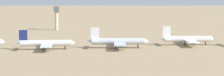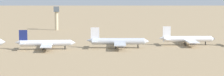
{
  "view_description": "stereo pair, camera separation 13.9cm",
  "coord_description": "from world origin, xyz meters",
  "views": [
    {
      "loc": [
        -39.35,
        -257.03,
        36.48
      ],
      "look_at": [
        -3.23,
        -0.89,
        6.0
      ],
      "focal_mm": 64.32,
      "sensor_mm": 36.0,
      "label": 1
    },
    {
      "loc": [
        -39.21,
        -257.05,
        36.48
      ],
      "look_at": [
        -3.23,
        -0.89,
        6.0
      ],
      "focal_mm": 64.32,
      "sensor_mm": 36.0,
      "label": 2
    }
  ],
  "objects": [
    {
      "name": "ground",
      "position": [
        0.0,
        0.0,
        0.0
      ],
      "size": [
        4000.0,
        4000.0,
        0.0
      ],
      "primitive_type": "plane",
      "color": "#9E8460"
    },
    {
      "name": "parked_jet_white_4",
      "position": [
        -0.5,
        -6.15,
        4.37
      ],
      "size": [
        40.36,
        34.27,
        13.34
      ],
      "rotation": [
        0.0,
        0.0,
        -0.14
      ],
      "color": "silver",
      "rests_on": "ground"
    },
    {
      "name": "control_tower",
      "position": [
        -38.62,
        118.92,
        13.31
      ],
      "size": [
        5.2,
        5.2,
        22.05
      ],
      "color": "#C6B793",
      "rests_on": "ground"
    },
    {
      "name": "parked_jet_navy_3",
      "position": [
        -46.1,
        -6.19,
        4.08
      ],
      "size": [
        37.63,
        31.6,
        12.44
      ],
      "rotation": [
        0.0,
        0.0,
        -0.04
      ],
      "color": "silver",
      "rests_on": "ground"
    },
    {
      "name": "parked_jet_white_5",
      "position": [
        48.03,
        1.2,
        4.2
      ],
      "size": [
        38.84,
        32.86,
        12.82
      ],
      "rotation": [
        0.0,
        0.0,
        -0.11
      ],
      "color": "white",
      "rests_on": "ground"
    }
  ]
}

